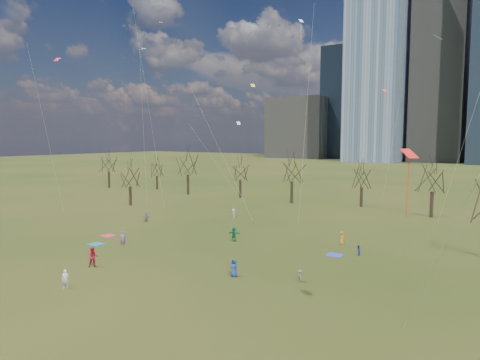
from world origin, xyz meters
The scene contains 17 objects.
ground centered at (0.00, 0.00, 0.00)m, with size 500.00×500.00×0.00m, color black.
downtown_skyline centered at (-2.43, 210.64, 39.01)m, with size 212.50×78.00×118.00m.
bare_tree_row centered at (-0.09, 37.22, 6.12)m, with size 113.04×29.80×9.50m.
blanket_teal centered at (-11.88, 0.29, 0.01)m, with size 1.60×1.50×0.03m, color #17678E.
blanket_navy centered at (12.41, 10.87, 0.01)m, with size 1.60×1.50×0.03m, color #2735B9.
blanket_crimson centered at (-14.10, 3.88, 0.01)m, with size 1.60×1.50×0.03m, color #C82846.
person_0 centered at (7.61, -0.52, 0.80)m, with size 0.78×0.51×1.59m, color #223E97.
person_1 centered at (-2.08, -10.31, 0.76)m, with size 0.55×0.36×1.52m, color white.
person_2 centered at (-4.93, -5.44, 0.95)m, with size 0.92×0.72×1.89m, color #B1192A.
person_3 centered at (12.94, 1.42, 0.52)m, with size 0.67×0.39×1.04m, color slate.
person_5 centered at (0.48, 10.03, 0.86)m, with size 1.60×0.51×1.73m, color #186F45.
person_7 centered at (-8.92, 1.62, 0.79)m, with size 0.58×0.38×1.59m, color #8F54A9.
person_8 centered at (14.52, 11.92, 0.55)m, with size 0.54×0.42×1.11m, color #28239B.
person_9 centered at (-7.77, 22.01, 0.71)m, with size 0.92×0.53×1.42m, color silver.
person_11 centered at (-16.39, 12.55, 0.74)m, with size 1.37×0.44×1.48m, color slate.
person_12 centered at (11.49, 15.48, 0.75)m, with size 0.73×0.47×1.49m, color orange.
kites_airborne centered at (5.18, 15.01, 14.12)m, with size 60.73×52.74×31.68m.
Camera 1 is at (27.87, -30.41, 12.01)m, focal length 32.00 mm.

